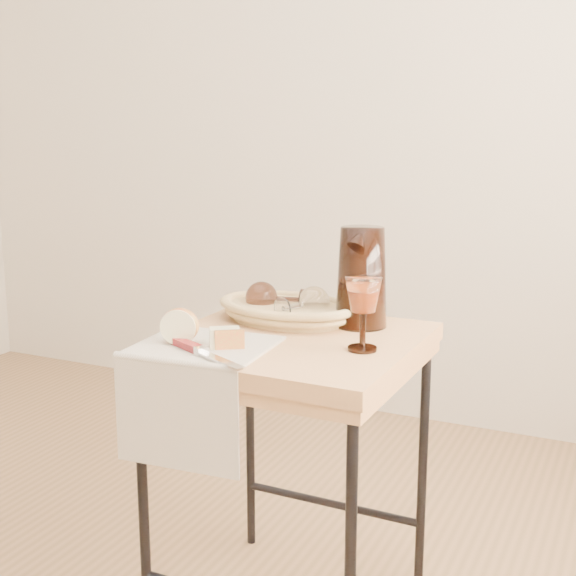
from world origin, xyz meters
The scene contains 11 objects.
wall_back centered at (0.00, 1.80, 1.35)m, with size 3.60×0.00×2.70m, color beige.
side_table centered at (0.54, 0.38, 0.36)m, with size 0.57×0.57×0.72m, color brown, non-canonical shape.
tea_towel centered at (0.40, 0.22, 0.72)m, with size 0.29×0.26×0.01m, color beige.
bread_basket centered at (0.47, 0.50, 0.74)m, with size 0.32×0.22×0.05m, color #A48846, non-canonical shape.
goblet_lying_a centered at (0.44, 0.51, 0.77)m, with size 0.13×0.08×0.08m, color brown, non-canonical shape.
goblet_lying_b centered at (0.52, 0.48, 0.77)m, with size 0.13×0.08×0.08m, color white, non-canonical shape.
pitcher centered at (0.65, 0.54, 0.84)m, with size 0.17×0.25×0.28m, color black, non-canonical shape.
wine_goblet centered at (0.73, 0.34, 0.80)m, with size 0.08×0.08×0.17m, color white, non-canonical shape.
apple_half centered at (0.34, 0.21, 0.76)m, with size 0.09×0.04×0.08m, color red.
apple_wedge centered at (0.45, 0.22, 0.75)m, with size 0.06×0.03×0.04m, color beige.
table_knife centered at (0.44, 0.14, 0.73)m, with size 0.25×0.03×0.02m, color silver, non-canonical shape.
Camera 1 is at (1.28, -1.20, 1.20)m, focal length 48.47 mm.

